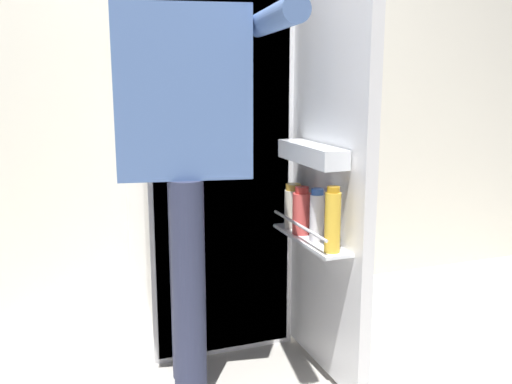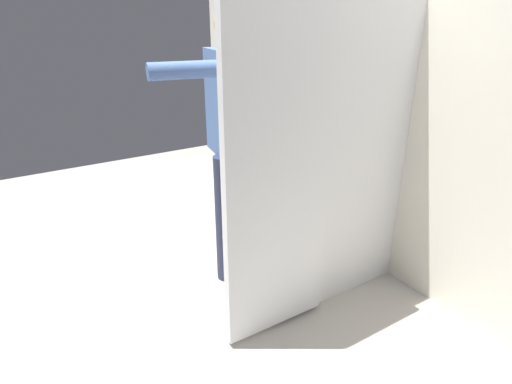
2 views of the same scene
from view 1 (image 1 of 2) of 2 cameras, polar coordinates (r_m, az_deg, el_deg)
ground_plane at (r=2.37m, az=-1.17°, el=-18.25°), size 5.98×5.98×0.00m
kitchen_wall at (r=2.96m, az=-7.42°, el=14.68°), size 4.40×0.10×2.69m
refrigerator at (r=2.58m, az=-4.55°, el=3.92°), size 0.66×1.22×1.68m
person at (r=2.04m, az=-6.97°, el=6.43°), size 0.56×0.82×1.66m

